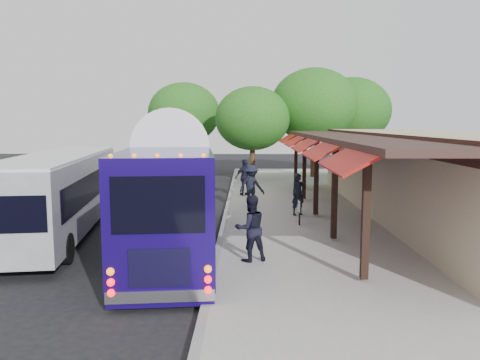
% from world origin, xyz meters
% --- Properties ---
extents(ground, '(90.00, 90.00, 0.00)m').
position_xyz_m(ground, '(0.00, 0.00, 0.00)').
color(ground, black).
rests_on(ground, ground).
extents(sidewalk, '(10.00, 40.00, 0.15)m').
position_xyz_m(sidewalk, '(5.00, 4.00, 0.07)').
color(sidewalk, '#9E9B93').
rests_on(sidewalk, ground).
extents(curb, '(0.20, 40.00, 0.16)m').
position_xyz_m(curb, '(0.05, 4.00, 0.07)').
color(curb, gray).
rests_on(curb, ground).
extents(station_shelter, '(8.15, 20.00, 3.60)m').
position_xyz_m(station_shelter, '(8.38, 4.00, 1.85)').
color(station_shelter, tan).
rests_on(station_shelter, ground).
extents(coach_bus, '(3.45, 11.19, 3.52)m').
position_xyz_m(coach_bus, '(-1.45, -0.24, 1.89)').
color(coach_bus, '#140650').
rests_on(coach_bus, ground).
extents(city_bus, '(3.76, 10.92, 2.88)m').
position_xyz_m(city_bus, '(-5.76, 1.35, 1.59)').
color(city_bus, gray).
rests_on(city_bus, ground).
extents(ped_a, '(0.76, 0.69, 1.75)m').
position_xyz_m(ped_a, '(3.08, 4.25, 1.03)').
color(ped_a, black).
rests_on(ped_a, sidewalk).
extents(ped_b, '(1.09, 0.96, 1.86)m').
position_xyz_m(ped_b, '(1.03, -2.31, 1.08)').
color(ped_b, black).
rests_on(ped_b, sidewalk).
extents(ped_c, '(1.23, 0.91, 1.93)m').
position_xyz_m(ped_c, '(0.85, 9.59, 1.12)').
color(ped_c, black).
rests_on(ped_c, sidewalk).
extents(ped_d, '(1.44, 1.22, 1.94)m').
position_xyz_m(ped_d, '(1.15, 6.12, 1.12)').
color(ped_d, black).
rests_on(ped_d, sidewalk).
extents(sign_board, '(0.10, 0.45, 0.99)m').
position_xyz_m(sign_board, '(2.92, 2.28, 0.82)').
color(sign_board, black).
rests_on(sign_board, sidewalk).
extents(tree_left, '(4.99, 4.99, 6.39)m').
position_xyz_m(tree_left, '(1.31, 16.32, 4.26)').
color(tree_left, '#382314').
rests_on(tree_left, ground).
extents(tree_mid, '(6.10, 6.10, 7.82)m').
position_xyz_m(tree_mid, '(5.67, 18.28, 5.21)').
color(tree_mid, '#382314').
rests_on(tree_mid, ground).
extents(tree_right, '(5.72, 5.72, 7.32)m').
position_xyz_m(tree_right, '(8.73, 20.05, 4.88)').
color(tree_right, '#382314').
rests_on(tree_right, ground).
extents(tree_far, '(5.53, 5.53, 7.08)m').
position_xyz_m(tree_far, '(-3.91, 21.35, 4.72)').
color(tree_far, '#382314').
rests_on(tree_far, ground).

